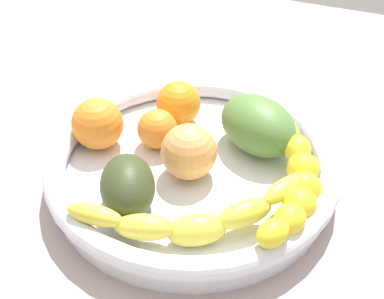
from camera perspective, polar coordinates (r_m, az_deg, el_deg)
name	(u,v)px	position (r cm, az deg, el deg)	size (l,w,h in cm)	color
kitchen_counter	(192,190)	(68.11, 0.00, -4.43)	(120.00, 120.00, 3.00)	#A3928F
fruit_bowl	(192,167)	(65.45, 0.00, -1.89)	(35.85, 35.85, 4.85)	silver
banana_draped_left	(296,184)	(60.48, 11.12, -3.64)	(21.79, 8.82, 4.94)	yellow
banana_draped_right	(195,218)	(56.07, 0.33, -7.40)	(15.87, 23.04, 4.34)	yellow
orange_front	(157,129)	(67.79, -3.76, 2.22)	(5.17, 5.17, 5.17)	orange
orange_mid_left	(178,103)	(71.67, -1.49, 4.98)	(6.04, 6.04, 6.04)	orange
orange_mid_right	(99,123)	(68.59, -10.01, 2.87)	(6.61, 6.61, 6.61)	orange
mango_green	(258,125)	(67.31, 7.15, 2.60)	(11.10, 7.84, 6.93)	#537F3B
peach_blush	(187,151)	(62.78, -0.49, -0.19)	(6.80, 6.80, 6.80)	#F1A35C
avocado_dark	(128,186)	(59.14, -6.95, -3.92)	(8.73, 6.10, 6.12)	#364023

